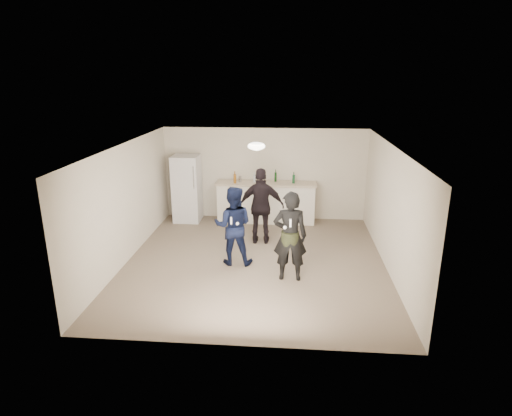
# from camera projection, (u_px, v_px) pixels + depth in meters

# --- Properties ---
(floor) EXTENTS (6.00, 6.00, 0.00)m
(floor) POSITION_uv_depth(u_px,v_px,m) (255.00, 262.00, 9.21)
(floor) COLOR #6B5B4C
(floor) RESTS_ON ground
(ceiling) EXTENTS (6.00, 6.00, 0.00)m
(ceiling) POSITION_uv_depth(u_px,v_px,m) (255.00, 146.00, 8.46)
(ceiling) COLOR silver
(ceiling) RESTS_ON wall_back
(wall_back) EXTENTS (6.00, 0.00, 6.00)m
(wall_back) POSITION_uv_depth(u_px,v_px,m) (265.00, 174.00, 11.69)
(wall_back) COLOR beige
(wall_back) RESTS_ON floor
(wall_front) EXTENTS (6.00, 0.00, 6.00)m
(wall_front) POSITION_uv_depth(u_px,v_px,m) (237.00, 269.00, 5.98)
(wall_front) COLOR beige
(wall_front) RESTS_ON floor
(wall_left) EXTENTS (0.00, 6.00, 6.00)m
(wall_left) POSITION_uv_depth(u_px,v_px,m) (126.00, 203.00, 9.06)
(wall_left) COLOR beige
(wall_left) RESTS_ON floor
(wall_right) EXTENTS (0.00, 6.00, 6.00)m
(wall_right) POSITION_uv_depth(u_px,v_px,m) (391.00, 210.00, 8.62)
(wall_right) COLOR beige
(wall_right) RESTS_ON floor
(counter) EXTENTS (2.60, 0.56, 1.05)m
(counter) POSITION_uv_depth(u_px,v_px,m) (266.00, 203.00, 11.59)
(counter) COLOR white
(counter) RESTS_ON floor
(counter_top) EXTENTS (2.68, 0.64, 0.04)m
(counter_top) POSITION_uv_depth(u_px,v_px,m) (266.00, 183.00, 11.42)
(counter_top) COLOR beige
(counter_top) RESTS_ON counter
(fridge) EXTENTS (0.70, 0.70, 1.80)m
(fridge) POSITION_uv_depth(u_px,v_px,m) (187.00, 188.00, 11.58)
(fridge) COLOR silver
(fridge) RESTS_ON floor
(fridge_handle) EXTENTS (0.02, 0.02, 0.60)m
(fridge_handle) POSITION_uv_depth(u_px,v_px,m) (193.00, 177.00, 11.09)
(fridge_handle) COLOR silver
(fridge_handle) RESTS_ON fridge
(ceiling_dome) EXTENTS (0.36, 0.36, 0.16)m
(ceiling_dome) POSITION_uv_depth(u_px,v_px,m) (256.00, 146.00, 8.76)
(ceiling_dome) COLOR white
(ceiling_dome) RESTS_ON ceiling
(shaker) EXTENTS (0.08, 0.08, 0.17)m
(shaker) POSITION_uv_depth(u_px,v_px,m) (240.00, 179.00, 11.45)
(shaker) COLOR silver
(shaker) RESTS_ON counter_top
(man) EXTENTS (0.82, 0.64, 1.68)m
(man) POSITION_uv_depth(u_px,v_px,m) (233.00, 226.00, 8.91)
(man) COLOR #101B46
(man) RESTS_ON floor
(woman) EXTENTS (0.66, 0.43, 1.79)m
(woman) POSITION_uv_depth(u_px,v_px,m) (290.00, 236.00, 8.18)
(woman) COLOR black
(woman) RESTS_ON floor
(camo_shorts) EXTENTS (0.34, 0.34, 0.28)m
(camo_shorts) POSITION_uv_depth(u_px,v_px,m) (290.00, 238.00, 8.20)
(camo_shorts) COLOR #2D3819
(camo_shorts) RESTS_ON woman
(spectator) EXTENTS (1.07, 0.47, 1.81)m
(spectator) POSITION_uv_depth(u_px,v_px,m) (262.00, 206.00, 10.00)
(spectator) COLOR black
(spectator) RESTS_ON floor
(remote_man) EXTENTS (0.04, 0.04, 0.15)m
(remote_man) POSITION_uv_depth(u_px,v_px,m) (231.00, 221.00, 8.58)
(remote_man) COLOR white
(remote_man) RESTS_ON man
(nunchuk_man) EXTENTS (0.07, 0.07, 0.07)m
(nunchuk_man) POSITION_uv_depth(u_px,v_px,m) (237.00, 224.00, 8.62)
(nunchuk_man) COLOR white
(nunchuk_man) RESTS_ON man
(remote_woman) EXTENTS (0.04, 0.04, 0.15)m
(remote_woman) POSITION_uv_depth(u_px,v_px,m) (290.00, 223.00, 7.84)
(remote_woman) COLOR silver
(remote_woman) RESTS_ON woman
(nunchuk_woman) EXTENTS (0.07, 0.07, 0.07)m
(nunchuk_woman) POSITION_uv_depth(u_px,v_px,m) (285.00, 227.00, 7.91)
(nunchuk_woman) COLOR white
(nunchuk_woman) RESTS_ON woman
(bottle_cluster) EXTENTS (1.63, 0.34, 0.25)m
(bottle_cluster) POSITION_uv_depth(u_px,v_px,m) (264.00, 178.00, 11.39)
(bottle_cluster) COLOR silver
(bottle_cluster) RESTS_ON counter_top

